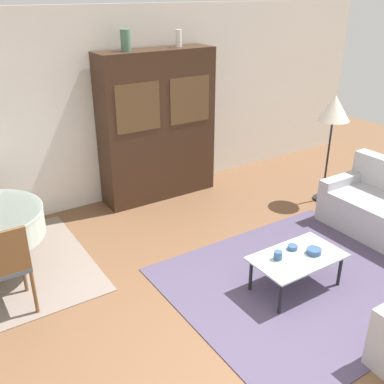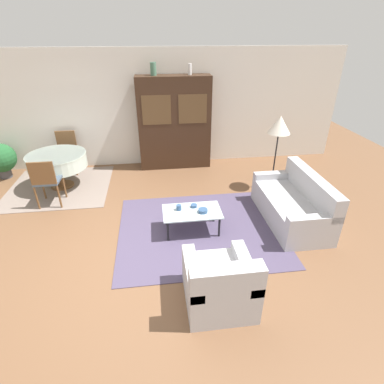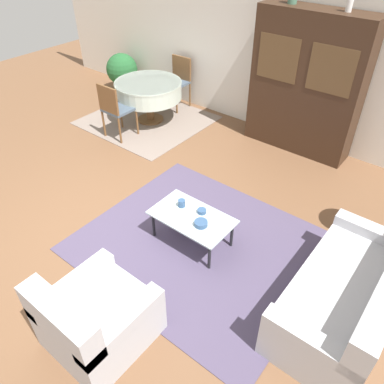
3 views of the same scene
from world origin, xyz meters
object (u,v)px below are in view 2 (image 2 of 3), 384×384
object	(u,v)px
display_cabinet	(174,123)
cup	(179,207)
coffee_table	(192,213)
bowl	(203,211)
potted_plant	(1,159)
couch	(294,205)
bowl_small	(194,206)
dining_table	(57,161)
dining_chair_far	(67,149)
floor_lamp	(279,127)
vase_tall	(153,69)
dining_chair_near	(46,179)
vase_short	(190,69)
armchair	(220,284)

from	to	relation	value
display_cabinet	cup	size ratio (longest dim) A/B	23.65
coffee_table	bowl	bearing A→B (deg)	-18.05
potted_plant	couch	bearing A→B (deg)	-23.66
bowl_small	dining_table	bearing A→B (deg)	144.54
display_cabinet	dining_table	distance (m)	2.72
dining_chair_far	bowl	size ratio (longest dim) A/B	6.26
floor_lamp	vase_tall	world-z (taller)	vase_tall
cup	vase_tall	distance (m)	3.33
dining_chair_near	bowl_small	world-z (taller)	dining_chair_near
coffee_table	floor_lamp	xyz separation A→B (m)	(1.91, 1.35, 0.99)
couch	bowl_small	size ratio (longest dim) A/B	16.32
dining_chair_far	vase_short	bearing A→B (deg)	-179.65
vase_tall	armchair	bearing A→B (deg)	-82.24
display_cabinet	bowl_small	bearing A→B (deg)	-88.07
floor_lamp	cup	distance (m)	2.64
bowl	dining_chair_far	bearing A→B (deg)	133.87
dining_table	couch	bearing A→B (deg)	-23.28
couch	display_cabinet	size ratio (longest dim) A/B	0.81
floor_lamp	bowl_small	bearing A→B (deg)	-146.60
display_cabinet	vase_tall	size ratio (longest dim) A/B	7.98
dining_table	cup	world-z (taller)	dining_table
couch	vase_tall	xyz separation A→B (m)	(-2.28, 2.73, 1.96)
dining_chair_near	bowl_small	bearing A→B (deg)	-21.97
floor_lamp	vase_short	world-z (taller)	vase_short
vase_tall	potted_plant	bearing A→B (deg)	-177.04
dining_table	vase_tall	xyz separation A→B (m)	(2.12, 0.83, 1.68)
floor_lamp	vase_short	bearing A→B (deg)	136.90
cup	bowl_small	bearing A→B (deg)	12.26
dining_chair_far	vase_short	size ratio (longest dim) A/B	4.14
display_cabinet	floor_lamp	size ratio (longest dim) A/B	1.37
bowl	vase_tall	world-z (taller)	vase_tall
vase_tall	dining_chair_near	bearing A→B (deg)	-142.21
dining_table	floor_lamp	bearing A→B (deg)	-8.21
cup	vase_short	size ratio (longest dim) A/B	0.39
bowl	vase_short	size ratio (longest dim) A/B	0.66
coffee_table	dining_chair_far	distance (m)	3.83
display_cabinet	dining_table	world-z (taller)	display_cabinet
dining_chair_far	armchair	bearing A→B (deg)	121.90
dining_chair_far	potted_plant	bearing A→B (deg)	6.67
couch	dining_table	size ratio (longest dim) A/B	1.45
coffee_table	dining_chair_far	world-z (taller)	dining_chair_far
dining_table	bowl	xyz separation A→B (m)	(2.76, -2.06, -0.17)
armchair	coffee_table	distance (m)	1.56
couch	dining_chair_near	distance (m)	4.54
cup	bowl	bearing A→B (deg)	-17.89
floor_lamp	cup	size ratio (longest dim) A/B	17.24
coffee_table	display_cabinet	size ratio (longest dim) A/B	0.45
armchair	dining_chair_near	bearing A→B (deg)	134.77
armchair	cup	bearing A→B (deg)	101.96
armchair	vase_tall	xyz separation A→B (m)	(-0.60, 4.39, 1.96)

